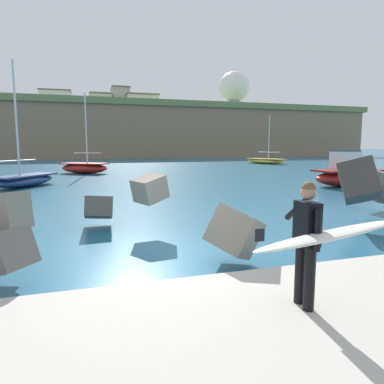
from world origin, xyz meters
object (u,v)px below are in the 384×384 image
object	(u,v)px
boat_near_right	(24,179)
station_building_east	(142,103)
surfer_with_board	(313,237)
station_building_annex	(56,100)
station_building_west	(100,102)
station_building_central	(120,100)
boat_mid_centre	(84,168)
boat_mid_right	(266,161)
boat_near_centre	(349,175)
radar_dome	(234,90)

from	to	relation	value
boat_near_right	station_building_east	distance (m)	71.19
surfer_with_board	station_building_annex	bearing A→B (deg)	96.08
station_building_west	station_building_central	distance (m)	5.94
surfer_with_board	boat_mid_centre	distance (m)	28.95
boat_mid_centre	station_building_west	size ratio (longest dim) A/B	1.31
surfer_with_board	station_building_central	world-z (taller)	station_building_central
station_building_west	station_building_east	distance (m)	10.35
station_building_west	surfer_with_board	bearing A→B (deg)	-90.74
boat_near_right	station_building_central	distance (m)	74.83
boat_mid_right	station_building_annex	bearing A→B (deg)	121.48
surfer_with_board	station_building_central	distance (m)	92.81
station_building_east	station_building_west	bearing A→B (deg)	168.60
station_building_east	boat_mid_right	bearing A→B (deg)	-78.65
surfer_with_board	boat_mid_centre	world-z (taller)	boat_mid_centre
boat_mid_centre	station_building_west	world-z (taller)	station_building_west
boat_near_right	boat_near_centre	bearing A→B (deg)	-16.19
boat_mid_right	station_building_annex	size ratio (longest dim) A/B	0.88
boat_near_centre	boat_mid_centre	xyz separation A→B (m)	(-15.66, 15.04, -0.18)
boat_mid_centre	station_building_east	bearing A→B (deg)	76.14
boat_mid_right	station_building_annex	world-z (taller)	station_building_annex
boat_near_centre	station_building_west	size ratio (longest dim) A/B	0.89
boat_near_right	station_building_east	size ratio (longest dim) A/B	0.92
boat_mid_centre	station_building_west	xyz separation A→B (m)	(4.22, 60.27, 12.93)
boat_mid_right	station_building_east	distance (m)	50.46
radar_dome	boat_mid_centre	bearing A→B (deg)	-124.48
station_building_east	boat_near_right	bearing A→B (deg)	-104.77
surfer_with_board	boat_mid_right	world-z (taller)	boat_mid_right
station_building_west	station_building_central	xyz separation A→B (m)	(5.25, 2.60, 0.98)
boat_mid_centre	station_building_east	distance (m)	61.32
surfer_with_board	radar_dome	size ratio (longest dim) A/B	0.19
station_building_west	station_building_east	world-z (taller)	station_building_west
station_building_central	radar_dome	bearing A→B (deg)	-8.63
boat_near_centre	boat_mid_right	xyz separation A→B (m)	(8.30, 25.44, -0.31)
station_building_annex	radar_dome	bearing A→B (deg)	-2.09
boat_mid_centre	station_building_central	distance (m)	65.09
boat_near_centre	radar_dome	xyz separation A→B (m)	(24.34, 73.28, 17.02)
boat_near_centre	radar_dome	distance (m)	79.07
boat_mid_right	radar_dome	bearing A→B (deg)	71.46
surfer_with_board	station_building_annex	size ratio (longest dim) A/B	0.28
radar_dome	station_building_west	distance (m)	36.09
station_building_west	station_building_annex	size ratio (longest dim) A/B	0.73
radar_dome	station_building_east	xyz separation A→B (m)	(-25.64, -0.01, -4.39)
boat_mid_right	station_building_west	xyz separation A→B (m)	(-19.74, 49.87, 13.05)
surfer_with_board	station_building_annex	xyz separation A→B (m)	(-9.45, 88.71, 12.31)
boat_near_right	station_building_annex	xyz separation A→B (m)	(-2.89, 69.41, 13.14)
boat_mid_right	station_building_east	xyz separation A→B (m)	(-9.60, 47.83, 12.93)
boat_near_right	station_building_east	world-z (taller)	station_building_east
boat_mid_centre	boat_mid_right	bearing A→B (deg)	23.46
boat_near_right	boat_mid_right	size ratio (longest dim) A/B	1.14
surfer_with_board	boat_near_right	world-z (taller)	boat_near_right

